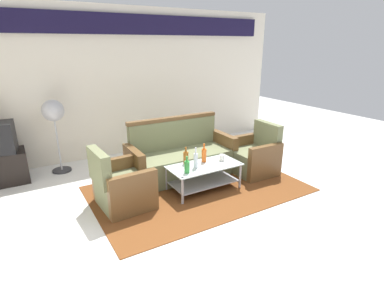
# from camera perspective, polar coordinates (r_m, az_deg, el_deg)

# --- Properties ---
(ground_plane) EXTENTS (14.00, 14.00, 0.00)m
(ground_plane) POSITION_cam_1_polar(r_m,az_deg,el_deg) (4.27, 6.32, -10.46)
(ground_plane) COLOR white
(wall_back) EXTENTS (6.52, 0.19, 2.80)m
(wall_back) POSITION_cam_1_polar(r_m,az_deg,el_deg) (6.42, -10.14, 13.51)
(wall_back) COLOR silver
(wall_back) RESTS_ON ground
(rug) EXTENTS (3.18, 2.01, 0.01)m
(rug) POSITION_cam_1_polar(r_m,az_deg,el_deg) (4.83, 1.20, -6.52)
(rug) COLOR brown
(rug) RESTS_ON ground
(couch) EXTENTS (1.81, 0.76, 0.96)m
(couch) POSITION_cam_1_polar(r_m,az_deg,el_deg) (5.20, -2.05, -0.81)
(couch) COLOR #6B704C
(couch) RESTS_ON rug
(armchair_left) EXTENTS (0.74, 0.80, 0.85)m
(armchair_left) POSITION_cam_1_polar(r_m,az_deg,el_deg) (4.35, -12.91, -6.03)
(armchair_left) COLOR #6B704C
(armchair_left) RESTS_ON rug
(armchair_right) EXTENTS (0.72, 0.78, 0.85)m
(armchair_right) POSITION_cam_1_polar(r_m,az_deg,el_deg) (5.44, 11.37, -0.57)
(armchair_right) COLOR #6B704C
(armchair_right) RESTS_ON rug
(coffee_table) EXTENTS (1.10, 0.60, 0.40)m
(coffee_table) POSITION_cam_1_polar(r_m,az_deg,el_deg) (4.72, 2.11, -3.61)
(coffee_table) COLOR silver
(coffee_table) RESTS_ON rug
(bottle_green) EXTENTS (0.08, 0.08, 0.25)m
(bottle_green) POSITION_cam_1_polar(r_m,az_deg,el_deg) (4.34, -0.94, -2.42)
(bottle_green) COLOR #2D8C38
(bottle_green) RESTS_ON coffee_table
(bottle_orange) EXTENTS (0.07, 0.07, 0.29)m
(bottle_orange) POSITION_cam_1_polar(r_m,az_deg,el_deg) (4.73, 2.24, -0.27)
(bottle_orange) COLOR #D85919
(bottle_orange) RESTS_ON coffee_table
(bottle_brown) EXTENTS (0.08, 0.08, 0.27)m
(bottle_brown) POSITION_cam_1_polar(r_m,az_deg,el_deg) (4.65, -1.14, -0.75)
(bottle_brown) COLOR brown
(bottle_brown) RESTS_ON coffee_table
(bottle_clear) EXTENTS (0.06, 0.06, 0.32)m
(bottle_clear) POSITION_cam_1_polar(r_m,az_deg,el_deg) (4.50, 0.68, -1.22)
(bottle_clear) COLOR silver
(bottle_clear) RESTS_ON coffee_table
(cup) EXTENTS (0.08, 0.08, 0.10)m
(cup) POSITION_cam_1_polar(r_m,az_deg,el_deg) (4.82, 5.58, -0.75)
(cup) COLOR silver
(cup) RESTS_ON coffee_table
(tv_stand) EXTENTS (0.80, 0.50, 0.52)m
(tv_stand) POSITION_cam_1_polar(r_m,az_deg,el_deg) (5.79, -32.04, -2.35)
(tv_stand) COLOR black
(tv_stand) RESTS_ON ground
(pedestal_fan) EXTENTS (0.36, 0.36, 1.27)m
(pedestal_fan) POSITION_cam_1_polar(r_m,az_deg,el_deg) (5.66, -24.24, 6.53)
(pedestal_fan) COLOR #2D2D33
(pedestal_fan) RESTS_ON ground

